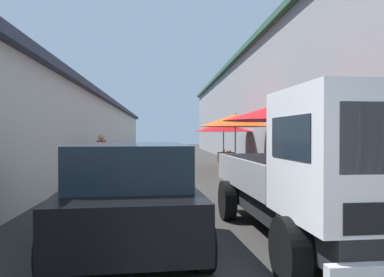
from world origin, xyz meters
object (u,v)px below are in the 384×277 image
object	(u,v)px
fruit_stall_mid_lane	(276,128)
plastic_stool	(235,185)
delivery_truck	(336,178)
fruit_stall_near_left	(224,131)
fruit_stall_far_left	(235,126)
hatchback_car	(130,192)
vendor_by_crates	(102,154)

from	to	relation	value
fruit_stall_mid_lane	plastic_stool	bearing A→B (deg)	24.74
delivery_truck	fruit_stall_near_left	bearing A→B (deg)	-3.33
fruit_stall_mid_lane	plastic_stool	size ratio (longest dim) A/B	5.27
fruit_stall_mid_lane	fruit_stall_far_left	world-z (taller)	fruit_stall_far_left
hatchback_car	fruit_stall_mid_lane	bearing A→B (deg)	-51.72
fruit_stall_near_left	plastic_stool	bearing A→B (deg)	172.44
delivery_truck	plastic_stool	size ratio (longest dim) A/B	11.46
fruit_stall_near_left	fruit_stall_mid_lane	world-z (taller)	fruit_stall_mid_lane
delivery_truck	plastic_stool	xyz separation A→B (m)	(4.58, 0.37, -0.71)
delivery_truck	plastic_stool	bearing A→B (deg)	4.62
fruit_stall_far_left	plastic_stool	world-z (taller)	fruit_stall_far_left
hatchback_car	plastic_stool	distance (m)	4.28
fruit_stall_near_left	fruit_stall_far_left	world-z (taller)	fruit_stall_far_left
vendor_by_crates	fruit_stall_mid_lane	bearing A→B (deg)	-138.72
fruit_stall_near_left	delivery_truck	xyz separation A→B (m)	(-13.12, 0.76, -0.69)
fruit_stall_mid_lane	fruit_stall_far_left	distance (m)	6.45
fruit_stall_far_left	vendor_by_crates	xyz separation A→B (m)	(-1.38, 4.83, -0.99)
fruit_stall_far_left	delivery_truck	xyz separation A→B (m)	(-9.69, 0.63, -0.87)
hatchback_car	vendor_by_crates	size ratio (longest dim) A/B	2.52
delivery_truck	vendor_by_crates	xyz separation A→B (m)	(8.32, 4.20, -0.12)
vendor_by_crates	hatchback_car	bearing A→B (deg)	-168.03
delivery_truck	fruit_stall_mid_lane	bearing A→B (deg)	-4.21
delivery_truck	vendor_by_crates	world-z (taller)	delivery_truck
plastic_stool	hatchback_car	bearing A→B (deg)	147.70
hatchback_car	delivery_truck	xyz separation A→B (m)	(-0.98, -2.65, 0.30)
vendor_by_crates	fruit_stall_far_left	bearing A→B (deg)	-74.10
fruit_stall_near_left	plastic_stool	distance (m)	8.72
hatchback_car	plastic_stool	bearing A→B (deg)	-32.30
fruit_stall_mid_lane	delivery_truck	world-z (taller)	fruit_stall_mid_lane
fruit_stall_far_left	hatchback_car	distance (m)	9.38
fruit_stall_mid_lane	fruit_stall_near_left	bearing A→B (deg)	-3.03
hatchback_car	delivery_truck	bearing A→B (deg)	-110.35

